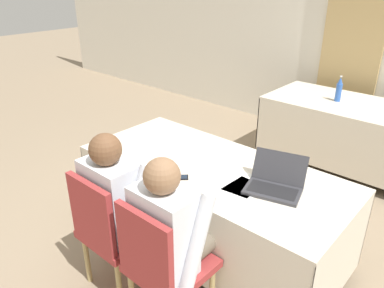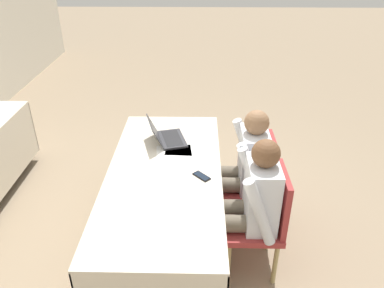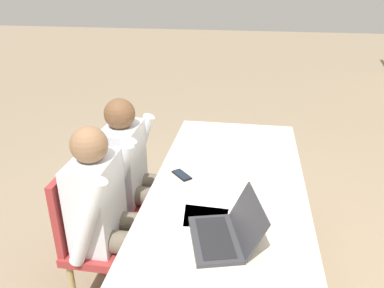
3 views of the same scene
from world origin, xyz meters
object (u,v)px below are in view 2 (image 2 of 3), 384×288
object	(u,v)px
chair_near_left	(262,218)
laptop	(167,137)
person_white_shirt	(244,165)
cell_phone	(202,176)
chair_near_right	(254,181)
person_checkered_shirt	(250,201)

from	to	relation	value
chair_near_left	laptop	bearing A→B (deg)	-133.93
chair_near_left	person_white_shirt	distance (m)	0.52
laptop	cell_phone	bearing A→B (deg)	-166.87
laptop	chair_near_left	size ratio (longest dim) A/B	0.47
laptop	person_white_shirt	size ratio (longest dim) A/B	0.36
laptop	chair_near_right	world-z (taller)	laptop
laptop	person_white_shirt	world-z (taller)	person_white_shirt
laptop	person_checkered_shirt	world-z (taller)	person_checkered_shirt
person_checkered_shirt	chair_near_left	bearing A→B (deg)	90.00
cell_phone	person_white_shirt	xyz separation A→B (m)	(0.30, -0.36, -0.09)
person_checkered_shirt	person_white_shirt	bearing A→B (deg)	-180.00
chair_near_left	person_white_shirt	xyz separation A→B (m)	(0.48, 0.10, 0.16)
laptop	cell_phone	world-z (taller)	laptop
cell_phone	chair_near_left	xyz separation A→B (m)	(-0.17, -0.46, -0.25)
chair_near_left	chair_near_right	distance (m)	0.48
chair_near_right	person_white_shirt	world-z (taller)	person_white_shirt
laptop	person_checkered_shirt	size ratio (longest dim) A/B	0.36
chair_near_left	person_checkered_shirt	xyz separation A→B (m)	(-0.00, 0.10, 0.16)
laptop	chair_near_right	distance (m)	0.86
person_checkered_shirt	person_white_shirt	distance (m)	0.48
chair_near_left	cell_phone	bearing A→B (deg)	-110.76
laptop	chair_near_left	world-z (taller)	laptop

